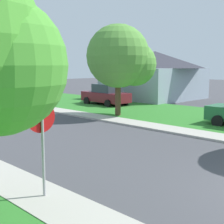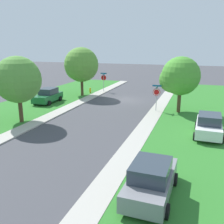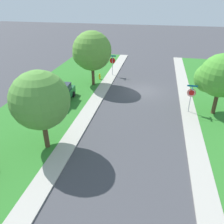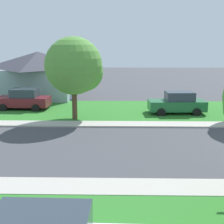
% 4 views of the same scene
% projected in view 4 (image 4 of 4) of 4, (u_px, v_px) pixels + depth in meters
% --- Properties ---
extents(sidewalk_east, '(1.40, 56.00, 0.10)m').
position_uv_depth(sidewalk_east, '(75.00, 124.00, 20.71)').
color(sidewalk_east, '#ADA89E').
rests_on(sidewalk_east, ground).
extents(lawn_east, '(8.00, 56.00, 0.08)m').
position_uv_depth(lawn_east, '(83.00, 110.00, 25.30)').
color(lawn_east, '#2D7528').
rests_on(lawn_east, ground).
extents(sidewalk_west, '(1.40, 56.00, 0.10)m').
position_uv_depth(sidewalk_west, '(40.00, 186.00, 11.52)').
color(sidewalk_west, '#ADA89E').
rests_on(sidewalk_west, ground).
extents(car_maroon_behind_trees, '(2.20, 4.39, 1.76)m').
position_uv_depth(car_maroon_behind_trees, '(23.00, 99.00, 25.34)').
color(car_maroon_behind_trees, maroon).
rests_on(car_maroon_behind_trees, ground).
extents(car_green_kerbside_mid, '(2.18, 4.37, 1.76)m').
position_uv_depth(car_green_kerbside_mid, '(177.00, 103.00, 23.73)').
color(car_green_kerbside_mid, '#1E6033').
rests_on(car_green_kerbside_mid, ground).
extents(tree_sidewalk_mid, '(4.29, 3.99, 5.83)m').
position_uv_depth(tree_sidewalk_mid, '(76.00, 68.00, 21.46)').
color(tree_sidewalk_mid, '#4C3823').
rests_on(tree_sidewalk_mid, ground).
extents(house_right_setback, '(9.04, 7.84, 4.60)m').
position_uv_depth(house_right_setback, '(39.00, 73.00, 31.87)').
color(house_right_setback, '#93A3B2').
rests_on(house_right_setback, ground).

